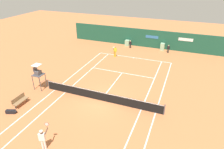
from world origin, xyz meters
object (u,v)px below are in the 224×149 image
Objects in this scene: player_bench at (20,100)px; equipment_bag at (12,112)px; player_on_baseline at (115,51)px; tennis_ball_by_sideline at (89,72)px; umpire_chair at (38,73)px; tennis_ball_mid_court at (110,85)px; ball_kid_centre_post at (130,44)px; tennis_ball_near_service_line at (116,81)px; player_near_side at (43,138)px; ball_kid_left_post at (168,48)px.

player_bench reaches higher than equipment_bag.
player_on_baseline is 6.07m from tennis_ball_by_sideline.
umpire_chair is 40.51× the size of tennis_ball_mid_court.
umpire_chair reaches higher than equipment_bag.
ball_kid_centre_post reaches higher than tennis_ball_mid_court.
umpire_chair is 2.17× the size of ball_kid_centre_post.
equipment_bag is 10.87m from tennis_ball_near_service_line.
umpire_chair is 1.50× the size of player_on_baseline.
ball_kid_centre_post is at bearing 98.72° from tennis_ball_near_service_line.
ball_kid_centre_post is (4.98, 18.86, 0.22)m from player_bench.
player_near_side is at bearing 57.45° from player_bench.
ball_kid_centre_post is at bearing 69.94° from player_near_side.
tennis_ball_mid_court is at bearing 101.56° from ball_kid_centre_post.
tennis_ball_by_sideline is at bearing 82.62° from ball_kid_centre_post.
umpire_chair reaches higher than tennis_ball_near_service_line.
umpire_chair is at bearing 76.73° from ball_kid_centre_post.
ball_kid_centre_post is at bearing 76.77° from equipment_bag.
player_near_side is at bearing 81.97° from ball_kid_left_post.
equipment_bag is at bearing -126.68° from tennis_ball_near_service_line.
player_near_side is at bearing -95.42° from tennis_ball_mid_court.
player_on_baseline is at bearing 164.40° from player_bench.
ball_kid_centre_post is (4.74, 20.16, 0.57)m from equipment_bag.
umpire_chair is at bearing -176.23° from player_bench.
player_on_baseline is at bearing 38.75° from ball_kid_left_post.
equipment_bag is at bearing 67.74° from ball_kid_left_post.
tennis_ball_mid_court is at bearing 75.57° from ball_kid_left_post.
player_on_baseline is at bearing 77.64° from tennis_ball_by_sideline.
umpire_chair is at bearing 42.63° from player_on_baseline.
ball_kid_left_post is at bearing 69.49° from tennis_ball_near_service_line.
tennis_ball_mid_court is 1.00× the size of tennis_ball_near_service_line.
tennis_ball_near_service_line is (0.30, 0.96, 0.00)m from tennis_ball_mid_court.
tennis_ball_near_service_line is at bearing 75.35° from ball_kid_left_post.
player_bench is 21.84m from ball_kid_left_post.
player_near_side is 1.52× the size of ball_kid_left_post.
equipment_bag is 14.03× the size of tennis_ball_mid_court.
umpire_chair is 7.65m from tennis_ball_mid_court.
umpire_chair reaches higher than tennis_ball_mid_court.
ball_kid_left_post is (6.03, 0.00, -0.01)m from ball_kid_centre_post.
tennis_ball_by_sideline is at bearing 151.60° from umpire_chair.
player_bench is 19.51m from ball_kid_centre_post.
tennis_ball_near_service_line is at bearing 62.13° from player_near_side.
tennis_ball_mid_court is at bearing 80.24° from player_on_baseline.
ball_kid_left_post reaches higher than equipment_bag.
player_near_side is at bearing 67.85° from player_on_baseline.
umpire_chair reaches higher than player_on_baseline.
player_bench reaches higher than tennis_ball_near_service_line.
player_on_baseline is 4.64m from ball_kid_centre_post.
player_near_side is at bearing -22.80° from equipment_bag.
tennis_ball_by_sideline is at bearing 162.21° from player_bench.
ball_kid_left_post is (11.21, 15.79, -1.07)m from umpire_chair.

